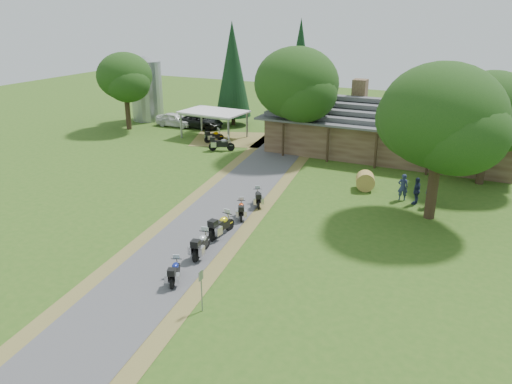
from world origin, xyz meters
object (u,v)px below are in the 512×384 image
at_px(silo, 146,88).
at_px(motorcycle_row_e, 258,197).
at_px(motorcycle_row_d, 241,209).
at_px(motorcycle_carport_b, 222,143).
at_px(motorcycle_carport_a, 214,135).
at_px(car_dark_suv, 200,118).
at_px(motorcycle_row_a, 175,270).
at_px(lodge, 389,127).
at_px(motorcycle_row_b, 201,243).
at_px(car_white_sedan, 175,118).
at_px(hay_bale, 365,181).
at_px(motorcycle_row_c, 221,224).
at_px(carport, 214,124).

bearing_deg(silo, motorcycle_row_e, -39.12).
bearing_deg(silo, motorcycle_row_d, -42.52).
height_order(motorcycle_row_e, motorcycle_carport_b, motorcycle_carport_b).
bearing_deg(motorcycle_carport_b, motorcycle_carport_a, 106.59).
bearing_deg(car_dark_suv, motorcycle_row_d, -144.09).
bearing_deg(motorcycle_row_d, motorcycle_row_a, 157.30).
relative_size(lodge, motorcycle_row_d, 12.64).
bearing_deg(motorcycle_row_e, motorcycle_carport_b, 10.41).
bearing_deg(motorcycle_row_b, motorcycle_carport_a, 18.02).
xyz_separation_m(silo, car_white_sedan, (4.73, -1.53, -2.63)).
height_order(lodge, motorcycle_row_d, lodge).
xyz_separation_m(motorcycle_carport_a, hay_bale, (16.37, -6.97, 0.01)).
xyz_separation_m(car_white_sedan, car_dark_suv, (2.84, 0.55, 0.11)).
distance_m(car_dark_suv, motorcycle_carport_a, 6.26).
bearing_deg(motorcycle_row_a, motorcycle_row_e, -19.50).
relative_size(car_white_sedan, motorcycle_row_e, 3.29).
relative_size(motorcycle_row_e, hay_bale, 1.30).
bearing_deg(hay_bale, motorcycle_row_b, -111.10).
xyz_separation_m(lodge, motorcycle_row_e, (-5.04, -15.79, -1.87)).
bearing_deg(hay_bale, motorcycle_row_e, -133.11).
bearing_deg(hay_bale, motorcycle_row_c, -116.20).
xyz_separation_m(motorcycle_row_c, motorcycle_row_e, (-0.14, 5.09, -0.12)).
bearing_deg(motorcycle_row_c, motorcycle_row_b, -169.75).
xyz_separation_m(motorcycle_row_a, motorcycle_row_e, (-0.62, 10.42, 0.01)).
xyz_separation_m(car_white_sedan, motorcycle_carport_a, (7.14, -3.98, -0.29)).
height_order(motorcycle_row_b, motorcycle_row_e, motorcycle_row_b).
height_order(motorcycle_row_c, motorcycle_carport_a, motorcycle_row_c).
relative_size(motorcycle_row_b, motorcycle_carport_b, 0.95).
distance_m(carport, motorcycle_row_a, 27.71).
relative_size(motorcycle_row_c, motorcycle_row_e, 1.21).
distance_m(lodge, motorcycle_row_c, 21.51).
height_order(car_white_sedan, motorcycle_row_d, car_white_sedan).
relative_size(lodge, motorcycle_row_b, 10.86).
xyz_separation_m(carport, car_white_sedan, (-6.32, 2.48, -0.39)).
bearing_deg(motorcycle_row_b, motorcycle_row_d, -6.39).
height_order(motorcycle_carport_a, hay_bale, hay_bale).
relative_size(car_dark_suv, motorcycle_row_e, 3.20).
relative_size(carport, car_dark_suv, 1.12).
distance_m(lodge, car_dark_suv, 20.25).
relative_size(motorcycle_row_e, motorcycle_carport_a, 0.91).
bearing_deg(motorcycle_row_e, motorcycle_row_c, 152.69).
bearing_deg(motorcycle_carport_b, car_dark_suv, 107.40).
relative_size(car_dark_suv, motorcycle_row_d, 3.20).
distance_m(motorcycle_row_d, motorcycle_carport_a, 18.66).
height_order(motorcycle_row_a, motorcycle_row_b, motorcycle_row_b).
xyz_separation_m(carport, motorcycle_row_a, (12.24, -24.85, -0.75)).
xyz_separation_m(motorcycle_row_d, motorcycle_carport_a, (-10.76, 15.25, 0.06)).
bearing_deg(motorcycle_row_c, carport, 36.68).
bearing_deg(motorcycle_carport_a, lodge, -52.17).
bearing_deg(hay_bale, car_white_sedan, 155.02).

